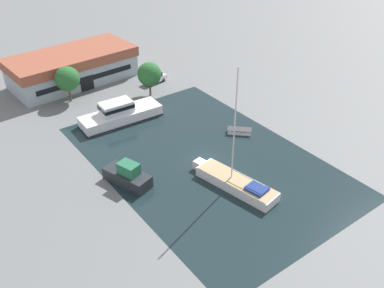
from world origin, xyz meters
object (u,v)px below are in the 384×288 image
object	(u,v)px
quay_tree_near_building	(67,79)
quay_tree_by_water	(149,74)
parked_car	(154,78)
motor_cruiser	(120,114)
small_dinghy	(239,131)
warehouse_building	(72,67)
cabin_boat	(128,176)
sailboat_moored	(235,182)

from	to	relation	value
quay_tree_near_building	quay_tree_by_water	size ratio (longest dim) A/B	1.02
quay_tree_by_water	parked_car	xyz separation A→B (m)	(3.21, 3.80, -2.84)
motor_cruiser	small_dinghy	distance (m)	17.69
quay_tree_by_water	small_dinghy	distance (m)	18.53
quay_tree_near_building	parked_car	world-z (taller)	quay_tree_near_building
warehouse_building	motor_cruiser	bearing A→B (deg)	-94.86
warehouse_building	parked_car	size ratio (longest dim) A/B	4.77
quay_tree_near_building	quay_tree_by_water	distance (m)	12.86
quay_tree_near_building	small_dinghy	bearing A→B (deg)	-57.41
parked_car	small_dinghy	world-z (taller)	parked_car
warehouse_building	small_dinghy	distance (m)	32.76
parked_car	small_dinghy	xyz separation A→B (m)	(0.50, -21.64, -0.53)
parked_car	warehouse_building	bearing A→B (deg)	41.78
warehouse_building	small_dinghy	size ratio (longest dim) A/B	6.47
motor_cruiser	cabin_boat	bearing A→B (deg)	157.30
parked_car	quay_tree_by_water	bearing A→B (deg)	130.46
quay_tree_by_water	parked_car	world-z (taller)	quay_tree_by_water
quay_tree_near_building	motor_cruiser	world-z (taller)	quay_tree_near_building
warehouse_building	motor_cruiser	distance (m)	17.56
quay_tree_by_water	sailboat_moored	world-z (taller)	sailboat_moored
quay_tree_by_water	cabin_boat	distance (m)	23.72
warehouse_building	sailboat_moored	world-z (taller)	sailboat_moored
motor_cruiser	small_dinghy	bearing A→B (deg)	-135.43
warehouse_building	small_dinghy	xyz separation A→B (m)	(11.58, -30.56, -2.32)
sailboat_moored	cabin_boat	bearing A→B (deg)	128.55
warehouse_building	sailboat_moored	distance (m)	39.60
parked_car	motor_cruiser	distance (m)	14.26
cabin_boat	quay_tree_by_water	bearing A→B (deg)	34.13
sailboat_moored	small_dinghy	xyz separation A→B (m)	(8.61, 8.89, -0.36)
quay_tree_near_building	motor_cruiser	bearing A→B (deg)	-72.95
sailboat_moored	motor_cruiser	size ratio (longest dim) A/B	1.20
quay_tree_near_building	small_dinghy	distance (m)	28.35
quay_tree_near_building	small_dinghy	world-z (taller)	quay_tree_near_building
sailboat_moored	warehouse_building	bearing A→B (deg)	83.15
quay_tree_near_building	quay_tree_by_water	xyz separation A→B (m)	(11.44, -5.86, -0.12)
parked_car	sailboat_moored	world-z (taller)	sailboat_moored
warehouse_building	small_dinghy	world-z (taller)	warehouse_building
parked_car	cabin_boat	bearing A→B (deg)	132.07
warehouse_building	parked_car	distance (m)	14.33
sailboat_moored	motor_cruiser	world-z (taller)	sailboat_moored
quay_tree_near_building	quay_tree_by_water	world-z (taller)	quay_tree_near_building
warehouse_building	quay_tree_near_building	size ratio (longest dim) A/B	3.77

